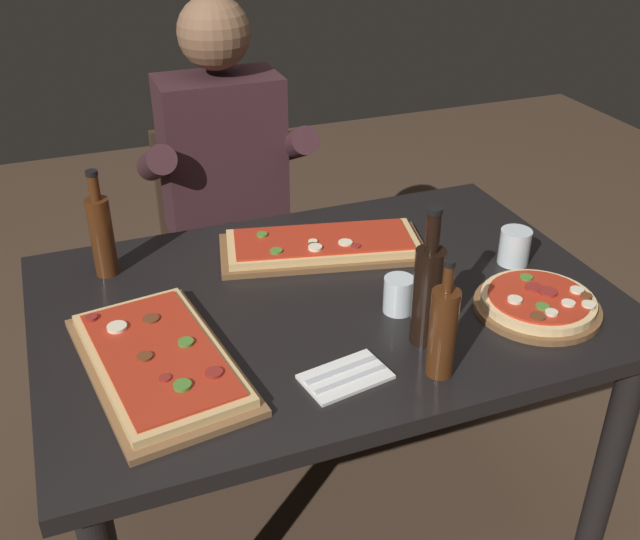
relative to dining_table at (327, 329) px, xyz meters
The scene contains 13 objects.
ground_plane 0.64m from the dining_table, ahead, with size 6.40×6.40×0.00m, color #4C3828.
dining_table is the anchor object (origin of this frame).
pizza_rectangular_front 0.26m from the dining_table, 71.93° to the left, with size 0.59×0.35×0.05m.
pizza_rectangular_left 0.47m from the dining_table, 162.72° to the right, with size 0.35×0.55×0.05m.
pizza_round_far 0.52m from the dining_table, 27.61° to the right, with size 0.30×0.30×0.05m.
wine_bottle_dark 0.62m from the dining_table, 147.51° to the left, with size 0.06×0.06×0.29m.
oil_bottle_amber 0.36m from the dining_table, 60.65° to the right, with size 0.07×0.07×0.33m.
vinegar_bottle_green 0.43m from the dining_table, 72.70° to the right, with size 0.06×0.06×0.27m.
tumbler_near_camera 0.23m from the dining_table, 40.64° to the right, with size 0.07×0.07×0.09m.
tumbler_far_side 0.54m from the dining_table, ahead, with size 0.08×0.08×0.10m.
napkin_cutlery_set 0.34m from the dining_table, 104.45° to the right, with size 0.20×0.14×0.01m.
diner_chair 0.87m from the dining_table, 93.95° to the left, with size 0.44×0.44×0.87m.
seated_diner 0.74m from the dining_table, 94.59° to the left, with size 0.53×0.41×1.33m.
Camera 1 is at (-0.57, -1.44, 1.72)m, focal length 41.79 mm.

